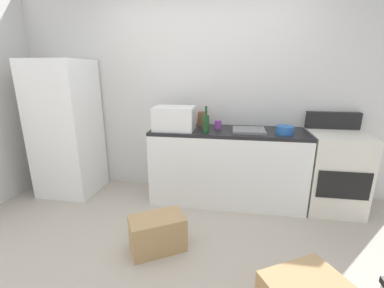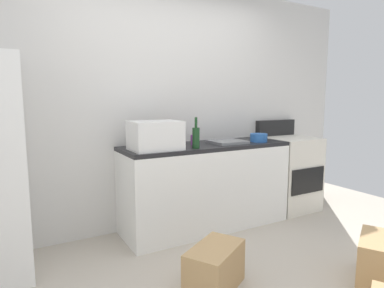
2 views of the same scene
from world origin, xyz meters
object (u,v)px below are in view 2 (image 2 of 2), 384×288
object	(u,v)px
microwave	(155,135)
knife_block	(171,136)
cardboard_box_small	(215,268)
coffee_mug	(194,140)
wine_bottle	(196,137)
mixing_bowl	(259,138)
stove_oven	(288,172)

from	to	relation	value
microwave	knife_block	size ratio (longest dim) A/B	2.56
cardboard_box_small	coffee_mug	bearing A→B (deg)	67.37
wine_bottle	knife_block	bearing A→B (deg)	103.15
wine_bottle	mixing_bowl	xyz separation A→B (m)	(0.86, 0.08, -0.06)
coffee_mug	stove_oven	bearing A→B (deg)	-1.42
wine_bottle	knife_block	world-z (taller)	wine_bottle
knife_block	wine_bottle	bearing A→B (deg)	-76.85
stove_oven	cardboard_box_small	xyz separation A→B (m)	(-1.79, -1.05, -0.31)
knife_block	mixing_bowl	world-z (taller)	knife_block
coffee_mug	cardboard_box_small	world-z (taller)	coffee_mug
microwave	knife_block	bearing A→B (deg)	42.19
mixing_bowl	cardboard_box_small	distance (m)	1.70
knife_block	mixing_bowl	distance (m)	0.99
microwave	cardboard_box_small	size ratio (longest dim) A/B	0.96
knife_block	cardboard_box_small	distance (m)	1.49
wine_bottle	microwave	bearing A→B (deg)	164.62
stove_oven	mixing_bowl	distance (m)	0.78
stove_oven	cardboard_box_small	bearing A→B (deg)	-149.58
knife_block	mixing_bowl	xyz separation A→B (m)	(0.94, -0.29, -0.04)
microwave	knife_block	xyz separation A→B (m)	(0.29, 0.26, -0.05)
stove_oven	coffee_mug	xyz separation A→B (m)	(-1.34, 0.03, 0.48)
coffee_mug	mixing_bowl	size ratio (longest dim) A/B	0.53
wine_bottle	cardboard_box_small	world-z (taller)	wine_bottle
knife_block	cardboard_box_small	bearing A→B (deg)	-101.51
wine_bottle	knife_block	distance (m)	0.38
microwave	coffee_mug	xyz separation A→B (m)	(0.50, 0.13, -0.09)
microwave	mixing_bowl	size ratio (longest dim) A/B	2.42
wine_bottle	knife_block	xyz separation A→B (m)	(-0.09, 0.37, -0.02)
microwave	coffee_mug	distance (m)	0.52
knife_block	mixing_bowl	size ratio (longest dim) A/B	0.95
wine_bottle	cardboard_box_small	size ratio (longest dim) A/B	0.63
mixing_bowl	cardboard_box_small	world-z (taller)	mixing_bowl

